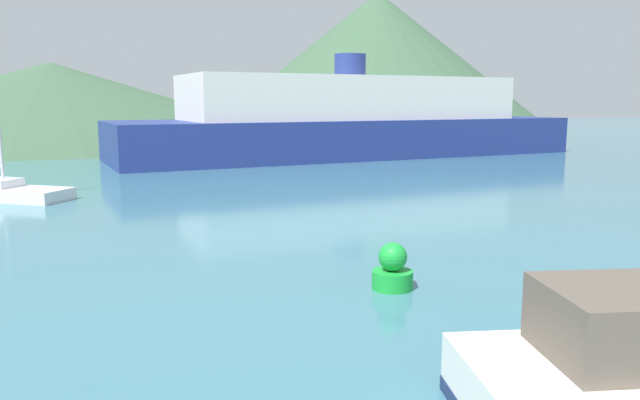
# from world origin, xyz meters

# --- Properties ---
(ferry_distant) EXTENTS (34.78, 14.54, 7.29)m
(ferry_distant) POSITION_xyz_m (10.54, 40.28, 2.50)
(ferry_distant) COLOR navy
(ferry_distant) RESTS_ON ground_plane
(buoy_marker) EXTENTS (0.88, 0.88, 1.01)m
(buoy_marker) POSITION_xyz_m (0.93, 9.14, 0.42)
(buoy_marker) COLOR green
(buoy_marker) RESTS_ON ground_plane
(hill_west) EXTENTS (52.38, 52.38, 7.97)m
(hill_west) POSITION_xyz_m (-12.89, 68.76, 3.99)
(hill_west) COLOR #38563D
(hill_west) RESTS_ON ground_plane
(hill_central) EXTENTS (43.99, 43.99, 17.33)m
(hill_central) POSITION_xyz_m (25.06, 72.35, 8.67)
(hill_central) COLOR #38563D
(hill_central) RESTS_ON ground_plane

